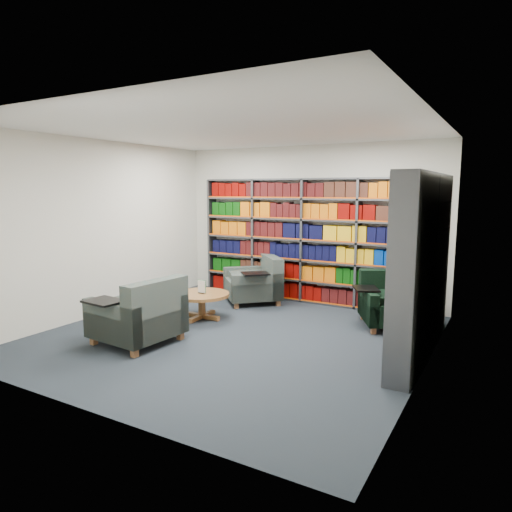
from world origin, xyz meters
The scene contains 7 objects.
room_shell centered at (0.00, 0.00, 1.40)m, with size 5.02×5.02×2.82m.
bookshelf_back centered at (0.00, 2.34, 1.10)m, with size 4.00×0.28×2.20m.
bookshelf_right centered at (2.34, 0.60, 1.10)m, with size 0.28×2.50×2.20m.
chair_teal_left centered at (-0.69, 1.86, 0.33)m, with size 1.29×1.29×0.83m.
chair_green_right centered at (1.76, 1.62, 0.32)m, with size 1.18×1.18×0.80m.
chair_teal_front centered at (-0.91, -0.86, 0.36)m, with size 1.05×1.18×0.88m.
coffee_table centered at (-0.92, 0.49, 0.33)m, with size 0.86×0.86×0.61m.
Camera 1 is at (3.28, -5.17, 2.02)m, focal length 32.00 mm.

